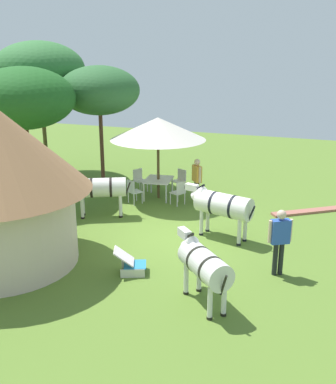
{
  "coord_description": "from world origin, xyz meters",
  "views": [
    {
      "loc": [
        -11.79,
        -4.2,
        5.35
      ],
      "look_at": [
        1.17,
        0.65,
        1.0
      ],
      "focal_mm": 41.81,
      "sensor_mm": 36.0,
      "label": 1
    }
  ],
  "objects_px": {
    "shade_umbrella": "(158,129)",
    "zebra_toward_hut": "(222,205)",
    "patio_chair_west_end": "(179,191)",
    "patio_dining_table": "(158,181)",
    "zebra_by_umbrella": "(204,264)",
    "striped_lounge_chair": "(131,263)",
    "acacia_tree_right_background": "(99,91)",
    "guest_beside_umbrella": "(197,177)",
    "standing_watcher": "(280,236)",
    "acacia_tree_behind_hut": "(39,69)",
    "patio_chair_near_hut": "(180,179)",
    "patio_chair_near_lawn": "(139,179)",
    "patio_chair_east_end": "(133,190)",
    "acacia_tree_left_background": "(23,98)",
    "zebra_nearest_camera": "(99,188)"
  },
  "relations": [
    {
      "from": "patio_dining_table",
      "to": "zebra_by_umbrella",
      "type": "relative_size",
      "value": 0.81
    },
    {
      "from": "shade_umbrella",
      "to": "standing_watcher",
      "type": "bearing_deg",
      "value": -132.82
    },
    {
      "from": "patio_chair_near_hut",
      "to": "standing_watcher",
      "type": "distance_m",
      "value": 7.35
    },
    {
      "from": "patio_chair_east_end",
      "to": "acacia_tree_left_background",
      "type": "xyz_separation_m",
      "value": [
        -0.68,
        3.95,
        3.23
      ]
    },
    {
      "from": "striped_lounge_chair",
      "to": "patio_chair_near_hut",
      "type": "bearing_deg",
      "value": 166.3
    },
    {
      "from": "guest_beside_umbrella",
      "to": "zebra_toward_hut",
      "type": "height_order",
      "value": "guest_beside_umbrella"
    },
    {
      "from": "striped_lounge_chair",
      "to": "zebra_toward_hut",
      "type": "relative_size",
      "value": 0.4
    },
    {
      "from": "patio_dining_table",
      "to": "zebra_toward_hut",
      "type": "relative_size",
      "value": 0.59
    },
    {
      "from": "guest_beside_umbrella",
      "to": "acacia_tree_left_background",
      "type": "xyz_separation_m",
      "value": [
        -1.52,
        6.12,
        2.74
      ]
    },
    {
      "from": "patio_dining_table",
      "to": "guest_beside_umbrella",
      "type": "relative_size",
      "value": 0.81
    },
    {
      "from": "shade_umbrella",
      "to": "zebra_nearest_camera",
      "type": "relative_size",
      "value": 1.64
    },
    {
      "from": "patio_dining_table",
      "to": "patio_chair_near_lawn",
      "type": "bearing_deg",
      "value": 63.15
    },
    {
      "from": "striped_lounge_chair",
      "to": "acacia_tree_right_background",
      "type": "distance_m",
      "value": 9.11
    },
    {
      "from": "standing_watcher",
      "to": "acacia_tree_left_background",
      "type": "xyz_separation_m",
      "value": [
        3.06,
        9.64,
        2.72
      ]
    },
    {
      "from": "patio_dining_table",
      "to": "striped_lounge_chair",
      "type": "xyz_separation_m",
      "value": [
        -5.92,
        -1.6,
        -0.4
      ]
    },
    {
      "from": "patio_chair_east_end",
      "to": "acacia_tree_left_background",
      "type": "distance_m",
      "value": 5.15
    },
    {
      "from": "acacia_tree_behind_hut",
      "to": "acacia_tree_right_background",
      "type": "bearing_deg",
      "value": -99.34
    },
    {
      "from": "zebra_by_umbrella",
      "to": "acacia_tree_behind_hut",
      "type": "relative_size",
      "value": 0.29
    },
    {
      "from": "shade_umbrella",
      "to": "guest_beside_umbrella",
      "type": "distance_m",
      "value": 2.28
    },
    {
      "from": "patio_chair_near_lawn",
      "to": "zebra_nearest_camera",
      "type": "height_order",
      "value": "zebra_nearest_camera"
    },
    {
      "from": "patio_chair_near_lawn",
      "to": "acacia_tree_behind_hut",
      "type": "distance_m",
      "value": 6.67
    },
    {
      "from": "guest_beside_umbrella",
      "to": "acacia_tree_behind_hut",
      "type": "bearing_deg",
      "value": -143.62
    },
    {
      "from": "zebra_toward_hut",
      "to": "shade_umbrella",
      "type": "bearing_deg",
      "value": 63.09
    },
    {
      "from": "patio_chair_west_end",
      "to": "standing_watcher",
      "type": "relative_size",
      "value": 0.52
    },
    {
      "from": "patio_chair_near_hut",
      "to": "acacia_tree_right_background",
      "type": "height_order",
      "value": "acacia_tree_right_background"
    },
    {
      "from": "zebra_by_umbrella",
      "to": "patio_chair_west_end",
      "type": "bearing_deg",
      "value": 69.19
    },
    {
      "from": "striped_lounge_chair",
      "to": "patio_chair_near_lawn",
      "type": "bearing_deg",
      "value": 179.61
    },
    {
      "from": "patio_chair_near_hut",
      "to": "acacia_tree_right_background",
      "type": "relative_size",
      "value": 0.19
    },
    {
      "from": "shade_umbrella",
      "to": "patio_chair_near_lawn",
      "type": "bearing_deg",
      "value": 63.15
    },
    {
      "from": "zebra_nearest_camera",
      "to": "acacia_tree_right_background",
      "type": "distance_m",
      "value": 5.01
    },
    {
      "from": "patio_dining_table",
      "to": "zebra_by_umbrella",
      "type": "bearing_deg",
      "value": -150.88
    },
    {
      "from": "guest_beside_umbrella",
      "to": "zebra_by_umbrella",
      "type": "height_order",
      "value": "guest_beside_umbrella"
    },
    {
      "from": "patio_chair_west_end",
      "to": "patio_chair_near_lawn",
      "type": "xyz_separation_m",
      "value": [
        1.04,
        2.05,
        0.0
      ]
    },
    {
      "from": "striped_lounge_chair",
      "to": "zebra_nearest_camera",
      "type": "bearing_deg",
      "value": -163.61
    },
    {
      "from": "patio_chair_west_end",
      "to": "striped_lounge_chair",
      "type": "bearing_deg",
      "value": -146.73
    },
    {
      "from": "shade_umbrella",
      "to": "striped_lounge_chair",
      "type": "distance_m",
      "value": 6.59
    },
    {
      "from": "patio_chair_east_end",
      "to": "patio_chair_near_hut",
      "type": "height_order",
      "value": "same"
    },
    {
      "from": "zebra_by_umbrella",
      "to": "acacia_tree_left_background",
      "type": "distance_m",
      "value": 10.06
    },
    {
      "from": "patio_chair_near_lawn",
      "to": "zebra_by_umbrella",
      "type": "bearing_deg",
      "value": 60.26
    },
    {
      "from": "patio_dining_table",
      "to": "patio_chair_near_hut",
      "type": "relative_size",
      "value": 1.5
    },
    {
      "from": "striped_lounge_chair",
      "to": "acacia_tree_right_background",
      "type": "bearing_deg",
      "value": -169.45
    },
    {
      "from": "patio_chair_near_hut",
      "to": "striped_lounge_chair",
      "type": "height_order",
      "value": "patio_chair_near_hut"
    },
    {
      "from": "patio_chair_east_end",
      "to": "patio_dining_table",
      "type": "bearing_deg",
      "value": 90.0
    },
    {
      "from": "patio_dining_table",
      "to": "guest_beside_umbrella",
      "type": "bearing_deg",
      "value": -94.92
    },
    {
      "from": "zebra_by_umbrella",
      "to": "zebra_nearest_camera",
      "type": "bearing_deg",
      "value": 95.23
    },
    {
      "from": "shade_umbrella",
      "to": "patio_chair_west_end",
      "type": "xyz_separation_m",
      "value": [
        -0.52,
        -1.02,
        -2.14
      ]
    },
    {
      "from": "shade_umbrella",
      "to": "zebra_toward_hut",
      "type": "distance_m",
      "value": 4.62
    },
    {
      "from": "patio_chair_east_end",
      "to": "acacia_tree_left_background",
      "type": "bearing_deg",
      "value": -138.39
    },
    {
      "from": "zebra_by_umbrella",
      "to": "shade_umbrella",
      "type": "bearing_deg",
      "value": 74.66
    },
    {
      "from": "acacia_tree_behind_hut",
      "to": "shade_umbrella",
      "type": "bearing_deg",
      "value": -104.66
    }
  ]
}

